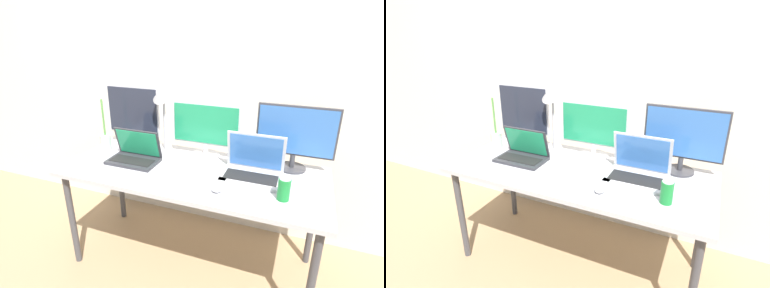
# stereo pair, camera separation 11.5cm
# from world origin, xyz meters

# --- Properties ---
(ground_plane) EXTENTS (16.00, 16.00, 0.00)m
(ground_plane) POSITION_xyz_m (0.00, 0.00, 0.00)
(ground_plane) COLOR #9E7F5B
(wall_back) EXTENTS (7.00, 0.08, 2.60)m
(wall_back) POSITION_xyz_m (0.00, 0.59, 1.30)
(wall_back) COLOR silver
(wall_back) RESTS_ON ground
(work_desk) EXTENTS (1.67, 0.71, 0.74)m
(work_desk) POSITION_xyz_m (0.00, 0.00, 0.68)
(work_desk) COLOR #424247
(work_desk) RESTS_ON ground
(monitor_left) EXTENTS (0.42, 0.22, 0.46)m
(monitor_left) POSITION_xyz_m (-0.56, 0.24, 0.98)
(monitor_left) COLOR silver
(monitor_left) RESTS_ON work_desk
(monitor_center) EXTENTS (0.48, 0.21, 0.38)m
(monitor_center) POSITION_xyz_m (0.01, 0.24, 0.95)
(monitor_center) COLOR silver
(monitor_center) RESTS_ON work_desk
(monitor_right) EXTENTS (0.48, 0.18, 0.42)m
(monitor_right) POSITION_xyz_m (0.59, 0.25, 0.97)
(monitor_right) COLOR #38383D
(monitor_right) RESTS_ON work_desk
(laptop_silver) EXTENTS (0.34, 0.21, 0.22)m
(laptop_silver) POSITION_xyz_m (-0.41, -0.01, 0.79)
(laptop_silver) COLOR #2D2D33
(laptop_silver) RESTS_ON work_desk
(laptop_secondary) EXTENTS (0.36, 0.25, 0.26)m
(laptop_secondary) POSITION_xyz_m (0.38, 0.06, 0.80)
(laptop_secondary) COLOR #B7B7BC
(laptop_secondary) RESTS_ON work_desk
(keyboard_main) EXTENTS (0.41, 0.14, 0.02)m
(keyboard_main) POSITION_xyz_m (0.04, -0.12, 0.75)
(keyboard_main) COLOR white
(keyboard_main) RESTS_ON work_desk
(mouse_by_keyboard) EXTENTS (0.08, 0.10, 0.04)m
(mouse_by_keyboard) POSITION_xyz_m (0.23, -0.19, 0.76)
(mouse_by_keyboard) COLOR silver
(mouse_by_keyboard) RESTS_ON work_desk
(soda_can_near_keyboard) EXTENTS (0.07, 0.07, 0.13)m
(soda_can_near_keyboard) POSITION_xyz_m (0.58, -0.15, 0.80)
(soda_can_near_keyboard) COLOR #197F33
(soda_can_near_keyboard) RESTS_ON work_desk
(bamboo_vase) EXTENTS (0.08, 0.08, 0.38)m
(bamboo_vase) POSITION_xyz_m (-0.72, 0.08, 0.81)
(bamboo_vase) COLOR #B2D1B7
(bamboo_vase) RESTS_ON work_desk
(desk_lamp) EXTENTS (0.11, 0.18, 0.49)m
(desk_lamp) POSITION_xyz_m (-0.29, 0.16, 1.07)
(desk_lamp) COLOR #B7B7BC
(desk_lamp) RESTS_ON work_desk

